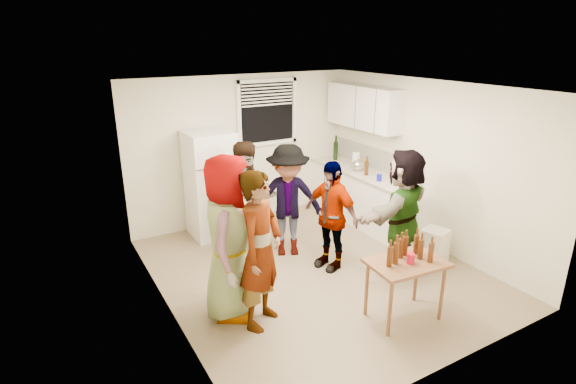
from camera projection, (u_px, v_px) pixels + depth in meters
room at (314, 271)px, 6.23m from camera, size 4.00×4.50×2.50m
window at (267, 112)px, 7.64m from camera, size 1.12×0.10×1.06m
refrigerator at (211, 184)px, 7.13m from camera, size 0.70×0.70×1.70m
counter_lower at (360, 197)px, 7.83m from camera, size 0.60×2.20×0.86m
countertop at (362, 172)px, 7.68m from camera, size 0.64×2.22×0.04m
backsplash at (375, 158)px, 7.75m from camera, size 0.03×2.20×0.36m
upper_cabinets at (363, 107)px, 7.56m from camera, size 0.34×1.60×0.70m
kettle at (358, 170)px, 7.69m from camera, size 0.28×0.25×0.21m
paper_towel at (355, 169)px, 7.79m from camera, size 0.13×0.13×0.28m
wine_bottle at (335, 159)px, 8.38m from camera, size 0.09×0.09×0.34m
beer_bottle_counter at (366, 175)px, 7.43m from camera, size 0.06×0.06×0.24m
blue_cup at (379, 181)px, 7.14m from camera, size 0.08×0.08×0.11m
picture_frame at (364, 162)px, 7.94m from camera, size 0.02×0.16×0.13m
trash_bin at (435, 244)px, 6.44m from camera, size 0.40×0.40×0.48m
serving_table at (402, 317)px, 5.20m from camera, size 0.90×0.64×0.72m
beer_bottle_table at (395, 263)px, 4.92m from camera, size 0.07×0.07×0.25m
red_cup at (410, 263)px, 4.93m from camera, size 0.09×0.09×0.12m
guest_grey at (232, 312)px, 5.30m from camera, size 2.11×1.87×0.61m
guest_stripe at (262, 321)px, 5.12m from camera, size 1.58×1.83×0.43m
guest_back_left at (251, 254)px, 6.69m from camera, size 1.06×1.81×0.65m
guest_back_right at (288, 253)px, 6.74m from camera, size 1.68×1.96×0.62m
guest_black at (329, 266)px, 6.36m from camera, size 1.71×1.25×0.38m
guest_orange at (397, 269)px, 6.27m from camera, size 2.11×2.18×0.51m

